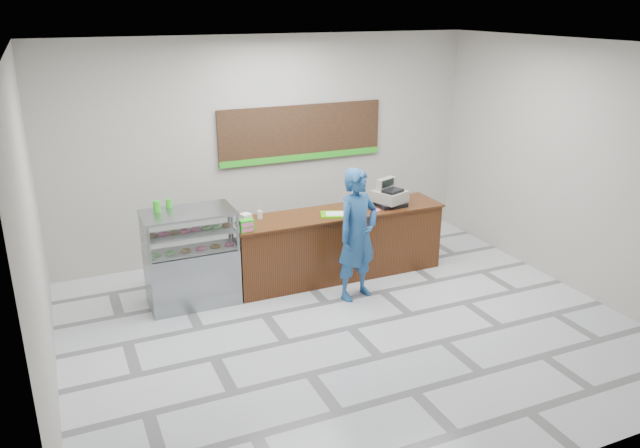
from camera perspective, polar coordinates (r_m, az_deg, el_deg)
name	(u,v)px	position (r m, az deg, el deg)	size (l,w,h in m)	color
floor	(351,328)	(8.13, 2.81, -9.45)	(7.00, 7.00, 0.00)	silver
back_wall	(269,147)	(10.12, -4.67, 7.01)	(7.00, 7.00, 0.00)	#B5B0A7
ceiling	(356,46)	(7.12, 3.29, 15.98)	(7.00, 7.00, 0.00)	silver
sales_counter	(338,244)	(9.39, 1.65, -1.82)	(3.26, 0.76, 1.03)	#5A2B13
display_case	(191,257)	(8.68, -11.72, -2.96)	(1.22, 0.72, 1.33)	gray
menu_board	(302,134)	(10.23, -1.69, 8.25)	(2.80, 0.06, 0.90)	black
cash_register	(389,196)	(9.52, 6.35, 2.59)	(0.55, 0.56, 0.40)	black
card_terminal	(371,207)	(9.37, 4.73, 1.55)	(0.09, 0.18, 0.04)	black
serving_tray	(335,214)	(9.06, 1.35, 0.88)	(0.48, 0.41, 0.02)	#49D204
napkin_box	(246,218)	(8.83, -6.81, 0.58)	(0.13, 0.13, 0.11)	white
straw_cup	(260,215)	(8.94, -5.53, 0.85)	(0.08, 0.08, 0.11)	silver
promo_box	(246,225)	(8.44, -6.76, -0.14)	(0.19, 0.13, 0.17)	green
donut_decal	(375,210)	(9.31, 5.04, 1.29)	(0.16, 0.16, 0.00)	pink
green_cup_left	(157,206)	(8.50, -14.68, 1.57)	(0.10, 0.10, 0.16)	green
green_cup_right	(169,203)	(8.65, -13.65, 1.86)	(0.08, 0.08, 0.12)	green
customer	(357,235)	(8.59, 3.44, -0.97)	(0.68, 0.45, 1.87)	#22518A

